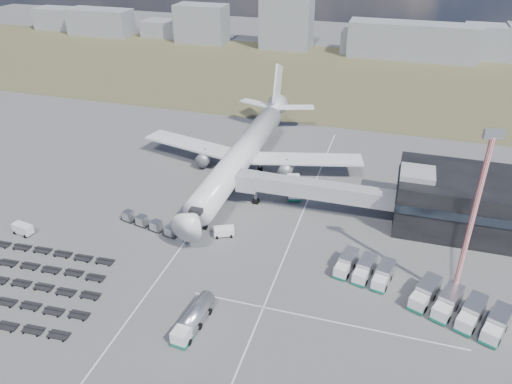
# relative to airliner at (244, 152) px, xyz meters

# --- Properties ---
(ground) EXTENTS (420.00, 420.00, 0.00)m
(ground) POSITION_rel_airliner_xyz_m (0.00, -32.38, -5.29)
(ground) COLOR #565659
(ground) RESTS_ON ground
(grass_strip) EXTENTS (420.00, 90.00, 0.01)m
(grass_strip) POSITION_rel_airliner_xyz_m (0.00, 77.62, -5.29)
(grass_strip) COLOR brown
(grass_strip) RESTS_ON ground
(lane_markings) EXTENTS (47.12, 110.00, 0.01)m
(lane_markings) POSITION_rel_airliner_xyz_m (9.77, -29.38, -5.29)
(lane_markings) COLOR silver
(lane_markings) RESTS_ON ground
(terminal) EXTENTS (30.40, 16.40, 11.00)m
(terminal) POSITION_rel_airliner_xyz_m (47.77, -8.41, -0.04)
(terminal) COLOR black
(terminal) RESTS_ON ground
(jet_bridge) EXTENTS (30.30, 3.80, 7.05)m
(jet_bridge) POSITION_rel_airliner_xyz_m (15.90, -11.95, -0.24)
(jet_bridge) COLOR #939399
(jet_bridge) RESTS_ON ground
(airliner) EXTENTS (51.59, 64.53, 17.62)m
(airliner) POSITION_rel_airliner_xyz_m (0.00, 0.00, 0.00)
(airliner) COLOR white
(airliner) RESTS_ON ground
(skyline) EXTENTS (292.79, 22.43, 23.90)m
(skyline) POSITION_rel_airliner_xyz_m (23.41, 117.66, 2.39)
(skyline) COLOR gray
(skyline) RESTS_ON ground
(fuel_tanker) EXTENTS (3.11, 9.39, 2.98)m
(fuel_tanker) POSITION_rel_airliner_xyz_m (7.61, -46.96, -3.80)
(fuel_tanker) COLOR white
(fuel_tanker) RESTS_ON ground
(pushback_tug) EXTENTS (4.15, 3.35, 1.60)m
(pushback_tug) POSITION_rel_airliner_xyz_m (4.00, -24.38, -4.49)
(pushback_tug) COLOR white
(pushback_tug) RESTS_ON ground
(utility_van) EXTENTS (3.97, 2.29, 2.04)m
(utility_van) POSITION_rel_airliner_xyz_m (-31.14, -34.42, -4.27)
(utility_van) COLOR white
(utility_van) RESTS_ON ground
(catering_truck) EXTENTS (4.49, 7.12, 3.04)m
(catering_truck) POSITION_rel_airliner_xyz_m (12.72, -6.21, -3.74)
(catering_truck) COLOR white
(catering_truck) RESTS_ON ground
(service_trucks_near) EXTENTS (9.51, 7.95, 2.54)m
(service_trucks_near) POSITION_rel_airliner_xyz_m (29.48, -28.67, -3.91)
(service_trucks_near) COLOR white
(service_trucks_near) RESTS_ON ground
(service_trucks_far) EXTENTS (14.40, 11.27, 2.82)m
(service_trucks_far) POSITION_rel_airliner_xyz_m (43.51, -34.02, -3.76)
(service_trucks_far) COLOR white
(service_trucks_far) RESTS_ON ground
(uld_row) EXTENTS (12.91, 4.68, 1.78)m
(uld_row) POSITION_rel_airliner_xyz_m (-10.12, -26.10, -4.22)
(uld_row) COLOR black
(uld_row) RESTS_ON ground
(baggage_dollies) EXTENTS (32.52, 19.80, 0.72)m
(baggage_dollies) POSITION_rel_airliner_xyz_m (-23.94, -46.85, -4.93)
(baggage_dollies) COLOR black
(baggage_dollies) RESTS_ON ground
(floodlight_mast) EXTENTS (2.63, 2.13, 27.53)m
(floodlight_mast) POSITION_rel_airliner_xyz_m (42.99, -30.02, 8.51)
(floodlight_mast) COLOR red
(floodlight_mast) RESTS_ON ground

